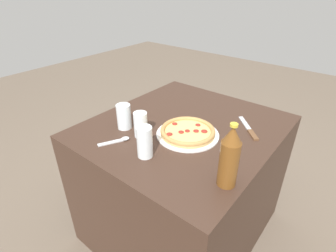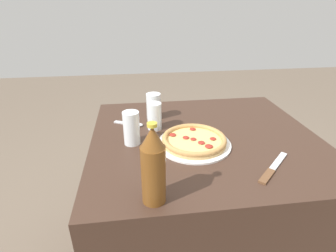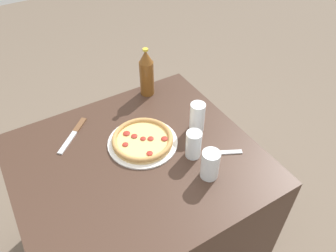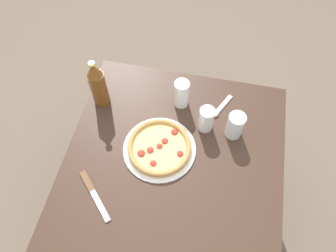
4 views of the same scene
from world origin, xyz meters
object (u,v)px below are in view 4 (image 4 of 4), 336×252
(beer_bottle, at_px, (98,84))
(spoon, at_px, (219,109))
(glass_mango_juice, at_px, (181,94))
(glass_lemonade, at_px, (206,120))
(pizza_salami, at_px, (159,148))
(glass_cola, at_px, (235,126))
(knife, at_px, (94,193))

(beer_bottle, bearing_deg, spoon, 96.29)
(glass_mango_juice, height_order, glass_lemonade, glass_mango_juice)
(beer_bottle, xyz_separation_m, spoon, (-0.06, 0.53, -0.12))
(pizza_salami, bearing_deg, glass_mango_juice, 170.00)
(glass_mango_juice, bearing_deg, glass_cola, 65.88)
(glass_lemonade, height_order, glass_cola, glass_cola)
(glass_cola, relative_size, beer_bottle, 0.50)
(pizza_salami, xyz_separation_m, glass_mango_juice, (-0.25, 0.04, 0.05))
(knife, bearing_deg, beer_bottle, -166.86)
(glass_lemonade, bearing_deg, spoon, 153.50)
(knife, bearing_deg, glass_cola, 127.20)
(pizza_salami, height_order, knife, pizza_salami)
(glass_cola, bearing_deg, glass_mango_juice, -114.12)
(glass_mango_juice, xyz_separation_m, beer_bottle, (0.06, -0.36, 0.05))
(glass_mango_juice, relative_size, glass_lemonade, 1.12)
(spoon, bearing_deg, knife, -41.32)
(beer_bottle, distance_m, knife, 0.46)
(knife, relative_size, spoon, 1.28)
(beer_bottle, relative_size, knife, 1.38)
(beer_bottle, bearing_deg, pizza_salami, 58.32)
(glass_lemonade, height_order, beer_bottle, beer_bottle)
(glass_mango_juice, bearing_deg, beer_bottle, -80.16)
(glass_mango_juice, height_order, spoon, glass_mango_juice)
(spoon, bearing_deg, glass_cola, 33.78)
(beer_bottle, bearing_deg, glass_lemonade, 84.89)
(glass_cola, height_order, knife, glass_cola)
(glass_lemonade, distance_m, knife, 0.55)
(pizza_salami, bearing_deg, knife, -41.24)
(glass_mango_juice, distance_m, knife, 0.56)
(glass_lemonade, distance_m, glass_cola, 0.12)
(knife, distance_m, spoon, 0.65)
(pizza_salami, bearing_deg, glass_lemonade, 131.18)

